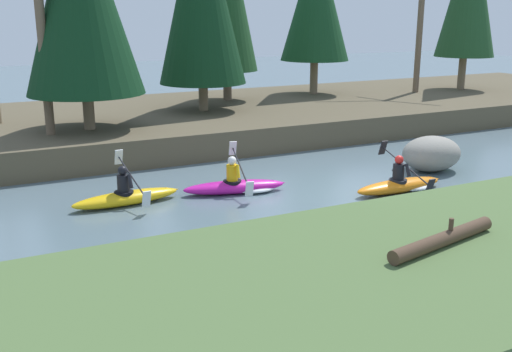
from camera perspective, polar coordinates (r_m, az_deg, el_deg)
name	(u,v)px	position (r m, az deg, el deg)	size (l,w,h in m)	color
ground_plane	(343,193)	(16.00, 8.28, -1.62)	(90.00, 90.00, 0.00)	slate
riverbank_far	(205,119)	(24.24, -4.85, 5.42)	(44.00, 9.98, 0.92)	brown
bare_tree_mid_upstream	(43,47)	(19.61, -19.59, 11.53)	(3.16, 3.13, 5.70)	brown
bare_tree_mid_downstream	(420,18)	(29.69, 15.35, 14.31)	(3.99, 3.94, 7.27)	brown
kayaker_lead	(402,184)	(16.40, 13.77, -0.76)	(2.77, 2.06, 1.20)	orange
kayaker_middle	(238,186)	(15.81, -1.68, -0.92)	(2.79, 2.06, 1.20)	#C61999
kayaker_trailing	(127,196)	(15.18, -12.19, -1.88)	(2.79, 2.07, 1.20)	yellow
boulder_midstream	(431,154)	(18.68, 16.37, 2.06)	(1.87, 1.46, 1.06)	gray
driftwood_log	(443,239)	(10.38, 17.38, -5.76)	(2.54, 0.75, 0.44)	#4C3828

